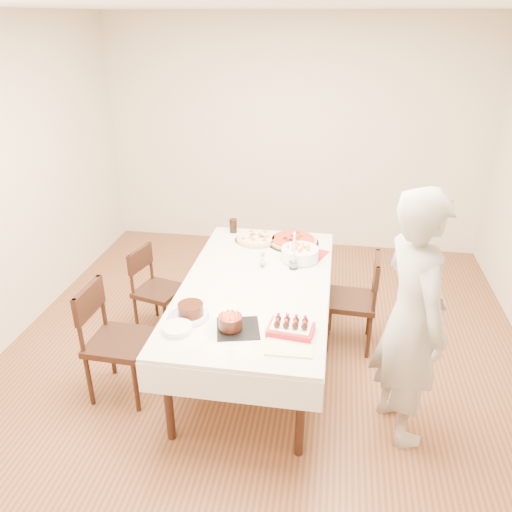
# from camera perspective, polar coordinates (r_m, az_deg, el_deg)

# --- Properties ---
(floor) EXTENTS (5.00, 5.00, 0.00)m
(floor) POSITION_cam_1_polar(r_m,az_deg,el_deg) (4.33, 0.69, -11.83)
(floor) COLOR brown
(floor) RESTS_ON ground
(wall_back) EXTENTS (4.50, 0.04, 2.70)m
(wall_back) POSITION_cam_1_polar(r_m,az_deg,el_deg) (6.05, 4.40, 13.41)
(wall_back) COLOR beige
(wall_back) RESTS_ON floor
(ceiling) EXTENTS (5.00, 5.00, 0.00)m
(ceiling) POSITION_cam_1_polar(r_m,az_deg,el_deg) (3.43, 0.96, 26.76)
(ceiling) COLOR white
(ceiling) RESTS_ON wall_back
(dining_table) EXTENTS (1.42, 2.28, 0.75)m
(dining_table) POSITION_cam_1_polar(r_m,az_deg,el_deg) (4.11, 0.00, -7.67)
(dining_table) COLOR silver
(dining_table) RESTS_ON floor
(chair_right_savory) EXTENTS (0.47, 0.47, 0.87)m
(chair_right_savory) POSITION_cam_1_polar(r_m,az_deg,el_deg) (4.37, 10.80, -5.05)
(chair_right_savory) COLOR black
(chair_right_savory) RESTS_ON floor
(chair_left_savory) EXTENTS (0.49, 0.49, 0.79)m
(chair_left_savory) POSITION_cam_1_polar(r_m,az_deg,el_deg) (4.60, -11.06, -3.94)
(chair_left_savory) COLOR black
(chair_left_savory) RESTS_ON floor
(chair_left_dessert) EXTENTS (0.48, 0.48, 0.92)m
(chair_left_dessert) POSITION_cam_1_polar(r_m,az_deg,el_deg) (3.89, -15.34, -9.48)
(chair_left_dessert) COLOR black
(chair_left_dessert) RESTS_ON floor
(person) EXTENTS (0.63, 0.76, 1.78)m
(person) POSITION_cam_1_polar(r_m,az_deg,el_deg) (3.36, 17.36, -6.97)
(person) COLOR #A19C98
(person) RESTS_ON floor
(pizza_white) EXTENTS (0.45, 0.45, 0.04)m
(pizza_white) POSITION_cam_1_polar(r_m,az_deg,el_deg) (4.63, 0.07, 1.98)
(pizza_white) COLOR beige
(pizza_white) RESTS_ON dining_table
(pizza_pepperoni) EXTENTS (0.58, 0.58, 0.04)m
(pizza_pepperoni) POSITION_cam_1_polar(r_m,az_deg,el_deg) (4.60, 4.25, 1.76)
(pizza_pepperoni) COLOR red
(pizza_pepperoni) RESTS_ON dining_table
(red_placemat) EXTENTS (0.33, 0.33, 0.01)m
(red_placemat) POSITION_cam_1_polar(r_m,az_deg,el_deg) (4.41, 6.30, 0.25)
(red_placemat) COLOR #B21E1E
(red_placemat) RESTS_ON dining_table
(pasta_bowl) EXTENTS (0.37, 0.37, 0.10)m
(pasta_bowl) POSITION_cam_1_polar(r_m,az_deg,el_deg) (4.27, 5.04, 0.27)
(pasta_bowl) COLOR white
(pasta_bowl) RESTS_ON dining_table
(taper_candle) EXTENTS (0.08, 0.08, 0.34)m
(taper_candle) POSITION_cam_1_polar(r_m,az_deg,el_deg) (4.07, 4.37, 0.68)
(taper_candle) COLOR white
(taper_candle) RESTS_ON dining_table
(shaker_pair) EXTENTS (0.10, 0.10, 0.10)m
(shaker_pair) POSITION_cam_1_polar(r_m,az_deg,el_deg) (4.14, 0.71, -0.61)
(shaker_pair) COLOR white
(shaker_pair) RESTS_ON dining_table
(cola_glass) EXTENTS (0.09, 0.09, 0.13)m
(cola_glass) POSITION_cam_1_polar(r_m,az_deg,el_deg) (4.81, -2.62, 3.47)
(cola_glass) COLOR black
(cola_glass) RESTS_ON dining_table
(layer_cake) EXTENTS (0.30, 0.30, 0.09)m
(layer_cake) POSITION_cam_1_polar(r_m,az_deg,el_deg) (3.52, -7.47, -6.12)
(layer_cake) COLOR black
(layer_cake) RESTS_ON dining_table
(cake_board) EXTENTS (0.34, 0.34, 0.01)m
(cake_board) POSITION_cam_1_polar(r_m,az_deg,el_deg) (3.38, -2.07, -8.31)
(cake_board) COLOR black
(cake_board) RESTS_ON dining_table
(birthday_cake) EXTENTS (0.21, 0.21, 0.16)m
(birthday_cake) POSITION_cam_1_polar(r_m,az_deg,el_deg) (3.33, -2.96, -7.06)
(birthday_cake) COLOR #38180F
(birthday_cake) RESTS_ON dining_table
(strawberry_box) EXTENTS (0.32, 0.23, 0.07)m
(strawberry_box) POSITION_cam_1_polar(r_m,az_deg,el_deg) (3.32, 4.01, -8.27)
(strawberry_box) COLOR #B61422
(strawberry_box) RESTS_ON dining_table
(box_lid) EXTENTS (0.31, 0.21, 0.03)m
(box_lid) POSITION_cam_1_polar(r_m,az_deg,el_deg) (3.21, 3.80, -10.43)
(box_lid) COLOR beige
(box_lid) RESTS_ON dining_table
(plate_stack) EXTENTS (0.23, 0.23, 0.04)m
(plate_stack) POSITION_cam_1_polar(r_m,az_deg,el_deg) (3.38, -8.96, -8.18)
(plate_stack) COLOR white
(plate_stack) RESTS_ON dining_table
(china_plate) EXTENTS (0.37, 0.37, 0.01)m
(china_plate) POSITION_cam_1_polar(r_m,az_deg,el_deg) (3.52, -7.72, -6.86)
(china_plate) COLOR white
(china_plate) RESTS_ON dining_table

